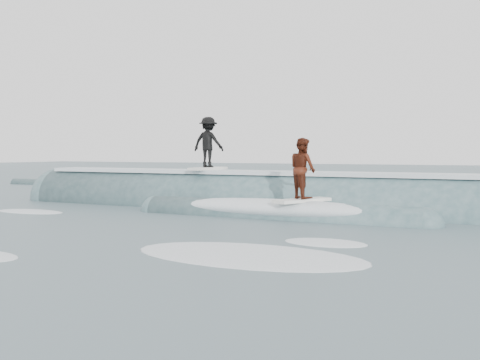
% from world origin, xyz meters
% --- Properties ---
extents(ground, '(160.00, 160.00, 0.00)m').
position_xyz_m(ground, '(0.00, 0.00, 0.00)').
color(ground, '#405B5E').
rests_on(ground, ground).
extents(breaking_wave, '(21.16, 4.11, 2.66)m').
position_xyz_m(breaking_wave, '(0.20, 6.47, 0.04)').
color(breaking_wave, '#345157').
rests_on(breaking_wave, ground).
extents(surfer_black, '(1.23, 2.03, 2.01)m').
position_xyz_m(surfer_black, '(-1.82, 6.71, 2.39)').
color(surfer_black, silver).
rests_on(surfer_black, ground).
extents(surfer_red, '(1.41, 2.03, 1.97)m').
position_xyz_m(surfer_red, '(2.71, 4.51, 1.50)').
color(surfer_red, white).
rests_on(surfer_red, ground).
extents(whitewater, '(13.56, 7.75, 0.10)m').
position_xyz_m(whitewater, '(1.42, -0.83, 0.00)').
color(whitewater, white).
rests_on(whitewater, ground).
extents(far_swells, '(37.55, 8.65, 0.80)m').
position_xyz_m(far_swells, '(-0.95, 17.65, 0.00)').
color(far_swells, '#345157').
rests_on(far_swells, ground).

